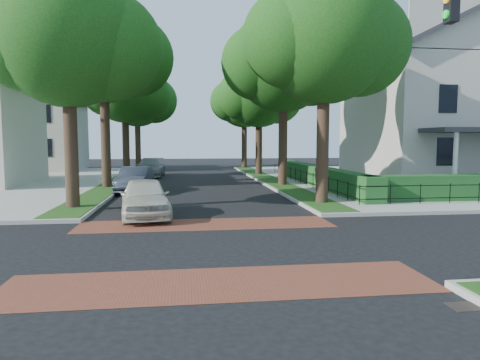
# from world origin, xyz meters

# --- Properties ---
(ground) EXTENTS (120.00, 120.00, 0.00)m
(ground) POSITION_xyz_m (0.00, 0.00, 0.00)
(ground) COLOR black
(ground) RESTS_ON ground
(sidewalk_ne) EXTENTS (30.00, 30.00, 0.15)m
(sidewalk_ne) POSITION_xyz_m (19.50, 19.00, 0.07)
(sidewalk_ne) COLOR gray
(sidewalk_ne) RESTS_ON ground
(crosswalk_far) EXTENTS (9.00, 2.20, 0.01)m
(crosswalk_far) POSITION_xyz_m (0.00, 3.20, 0.01)
(crosswalk_far) COLOR brown
(crosswalk_far) RESTS_ON ground
(crosswalk_near) EXTENTS (9.00, 2.20, 0.01)m
(crosswalk_near) POSITION_xyz_m (0.00, -3.20, 0.01)
(crosswalk_near) COLOR brown
(crosswalk_near) RESTS_ON ground
(storm_drain) EXTENTS (0.65, 0.45, 0.01)m
(storm_drain) POSITION_xyz_m (4.30, -5.00, 0.01)
(storm_drain) COLOR black
(storm_drain) RESTS_ON ground
(grass_strip_ne) EXTENTS (1.60, 29.80, 0.02)m
(grass_strip_ne) POSITION_xyz_m (5.40, 19.10, 0.16)
(grass_strip_ne) COLOR #224012
(grass_strip_ne) RESTS_ON sidewalk_ne
(grass_strip_nw) EXTENTS (1.60, 29.80, 0.02)m
(grass_strip_nw) POSITION_xyz_m (-5.40, 19.10, 0.16)
(grass_strip_nw) COLOR #224012
(grass_strip_nw) RESTS_ON sidewalk_nw
(tree_right_near) EXTENTS (7.75, 6.67, 10.66)m
(tree_right_near) POSITION_xyz_m (5.60, 7.24, 7.63)
(tree_right_near) COLOR black
(tree_right_near) RESTS_ON sidewalk_ne
(tree_right_mid) EXTENTS (8.25, 7.09, 11.22)m
(tree_right_mid) POSITION_xyz_m (5.61, 15.25, 7.99)
(tree_right_mid) COLOR black
(tree_right_mid) RESTS_ON sidewalk_ne
(tree_right_far) EXTENTS (7.25, 6.23, 9.74)m
(tree_right_far) POSITION_xyz_m (5.60, 24.22, 6.91)
(tree_right_far) COLOR black
(tree_right_far) RESTS_ON sidewalk_ne
(tree_right_back) EXTENTS (7.50, 6.45, 10.20)m
(tree_right_back) POSITION_xyz_m (5.60, 33.23, 7.27)
(tree_right_back) COLOR black
(tree_right_back) RESTS_ON sidewalk_ne
(tree_left_near) EXTENTS (7.50, 6.45, 10.20)m
(tree_left_near) POSITION_xyz_m (-5.40, 7.23, 7.27)
(tree_left_near) COLOR black
(tree_left_near) RESTS_ON sidewalk_nw
(tree_left_mid) EXTENTS (8.00, 6.88, 11.48)m
(tree_left_mid) POSITION_xyz_m (-5.39, 15.24, 8.34)
(tree_left_mid) COLOR black
(tree_left_mid) RESTS_ON sidewalk_nw
(tree_left_far) EXTENTS (7.00, 6.02, 9.86)m
(tree_left_far) POSITION_xyz_m (-5.40, 24.22, 7.12)
(tree_left_far) COLOR black
(tree_left_far) RESTS_ON sidewalk_nw
(tree_left_back) EXTENTS (7.75, 6.66, 10.44)m
(tree_left_back) POSITION_xyz_m (-5.40, 33.24, 7.41)
(tree_left_back) COLOR black
(tree_left_back) RESTS_ON sidewalk_nw
(hedge_main_road) EXTENTS (1.00, 18.00, 1.20)m
(hedge_main_road) POSITION_xyz_m (7.70, 15.00, 0.75)
(hedge_main_road) COLOR #19491E
(hedge_main_road) RESTS_ON sidewalk_ne
(fence_main_road) EXTENTS (0.06, 18.00, 0.90)m
(fence_main_road) POSITION_xyz_m (6.90, 15.00, 0.60)
(fence_main_road) COLOR black
(fence_main_road) RESTS_ON sidewalk_ne
(house_victorian) EXTENTS (13.00, 13.05, 12.48)m
(house_victorian) POSITION_xyz_m (17.51, 15.92, 6.02)
(house_victorian) COLOR #B3ADA1
(house_victorian) RESTS_ON sidewalk_ne
(house_left_far) EXTENTS (10.00, 9.00, 10.14)m
(house_left_far) POSITION_xyz_m (-15.49, 31.99, 5.04)
(house_left_far) COLOR #B3ADA1
(house_left_far) RESTS_ON sidewalk_nw
(parked_car_front) EXTENTS (2.38, 4.67, 1.52)m
(parked_car_front) POSITION_xyz_m (-2.30, 5.07, 0.76)
(parked_car_front) COLOR beige
(parked_car_front) RESTS_ON ground
(parked_car_middle) EXTENTS (1.86, 4.61, 1.49)m
(parked_car_middle) POSITION_xyz_m (-3.60, 13.24, 0.74)
(parked_car_middle) COLOR #212832
(parked_car_middle) RESTS_ON ground
(parked_car_rear) EXTENTS (2.37, 5.34, 1.52)m
(parked_car_rear) POSITION_xyz_m (-3.60, 24.09, 0.76)
(parked_car_rear) COLOR gray
(parked_car_rear) RESTS_ON ground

